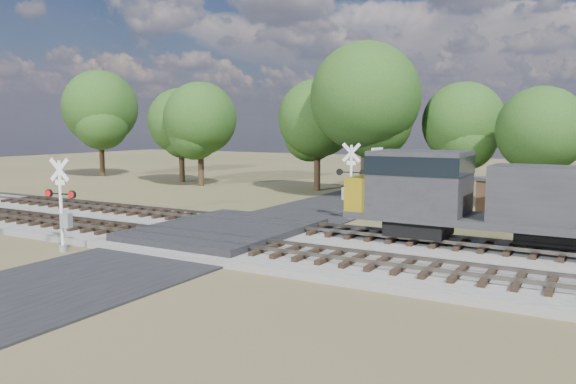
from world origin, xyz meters
The scene contains 10 objects.
ground centered at (0.00, 0.00, 0.00)m, with size 160.00×160.00×0.00m, color #414625.
ballast_bed centered at (10.00, 0.50, 0.15)m, with size 140.00×10.00×0.30m, color gray.
road centered at (0.00, 0.00, 0.04)m, with size 7.00×60.00×0.08m, color black.
crossing_panel centered at (0.00, 0.50, 0.32)m, with size 7.00×9.00×0.62m, color #262628.
track_near centered at (3.12, -2.00, 0.41)m, with size 140.00×2.60×0.33m.
track_far centered at (3.12, 3.00, 0.41)m, with size 140.00×2.60×0.33m.
crossing_signal_near centered at (-4.40, -5.58, 1.74)m, with size 1.68×0.40×4.18m.
crossing_signal_far centered at (3.11, 8.66, 1.91)m, with size 1.85×0.40×4.59m.
equipment_shed centered at (12.44, 11.24, 1.39)m, with size 5.21×5.21×2.73m.
treeline centered at (3.03, 20.57, 6.59)m, with size 85.39×11.94×11.97m.
Camera 1 is at (16.37, -21.88, 5.54)m, focal length 35.00 mm.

